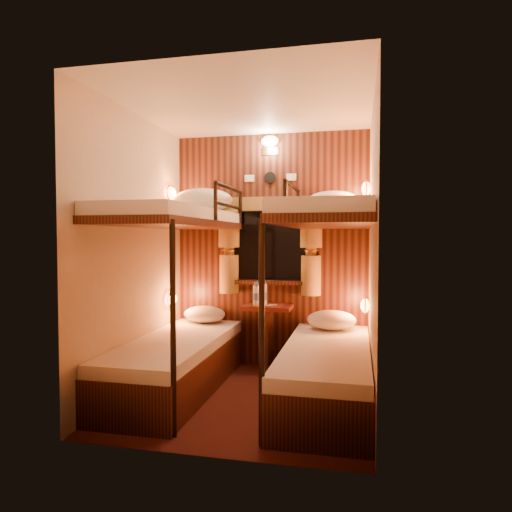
% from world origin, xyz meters
% --- Properties ---
extents(floor, '(2.10, 2.10, 0.00)m').
position_xyz_m(floor, '(0.00, 0.00, 0.00)').
color(floor, '#3A1010').
rests_on(floor, ground).
extents(ceiling, '(2.10, 2.10, 0.00)m').
position_xyz_m(ceiling, '(0.00, 0.00, 2.40)').
color(ceiling, silver).
rests_on(ceiling, wall_back).
extents(wall_back, '(2.40, 0.00, 2.40)m').
position_xyz_m(wall_back, '(0.00, 1.05, 1.20)').
color(wall_back, '#C6B293').
rests_on(wall_back, floor).
extents(wall_front, '(2.40, 0.00, 2.40)m').
position_xyz_m(wall_front, '(0.00, -1.05, 1.20)').
color(wall_front, '#C6B293').
rests_on(wall_front, floor).
extents(wall_left, '(0.00, 2.40, 2.40)m').
position_xyz_m(wall_left, '(-1.00, 0.00, 1.20)').
color(wall_left, '#C6B293').
rests_on(wall_left, floor).
extents(wall_right, '(0.00, 2.40, 2.40)m').
position_xyz_m(wall_right, '(1.00, 0.00, 1.20)').
color(wall_right, '#C6B293').
rests_on(wall_right, floor).
extents(back_panel, '(2.00, 0.03, 2.40)m').
position_xyz_m(back_panel, '(0.00, 1.04, 1.20)').
color(back_panel, black).
rests_on(back_panel, floor).
extents(bunk_left, '(0.72, 1.90, 1.82)m').
position_xyz_m(bunk_left, '(-0.65, 0.07, 0.56)').
color(bunk_left, black).
rests_on(bunk_left, floor).
extents(bunk_right, '(0.72, 1.90, 1.82)m').
position_xyz_m(bunk_right, '(0.65, 0.07, 0.56)').
color(bunk_right, black).
rests_on(bunk_right, floor).
extents(window, '(1.00, 0.12, 0.79)m').
position_xyz_m(window, '(0.00, 1.00, 1.18)').
color(window, black).
rests_on(window, back_panel).
extents(curtains, '(1.10, 0.22, 1.00)m').
position_xyz_m(curtains, '(0.00, 0.97, 1.26)').
color(curtains, olive).
rests_on(curtains, back_panel).
extents(back_fixtures, '(0.54, 0.09, 0.48)m').
position_xyz_m(back_fixtures, '(0.00, 1.00, 2.25)').
color(back_fixtures, black).
rests_on(back_fixtures, back_panel).
extents(reading_lamps, '(2.00, 0.20, 1.25)m').
position_xyz_m(reading_lamps, '(-0.00, 0.70, 1.24)').
color(reading_lamps, orange).
rests_on(reading_lamps, wall_left).
extents(table, '(0.50, 0.34, 0.66)m').
position_xyz_m(table, '(0.00, 0.85, 0.41)').
color(table, '#561413').
rests_on(table, floor).
extents(bottle_left, '(0.07, 0.07, 0.24)m').
position_xyz_m(bottle_left, '(-0.10, 0.80, 0.75)').
color(bottle_left, '#99BFE5').
rests_on(bottle_left, table).
extents(bottle_right, '(0.07, 0.07, 0.26)m').
position_xyz_m(bottle_right, '(-0.03, 0.83, 0.76)').
color(bottle_right, '#99BFE5').
rests_on(bottle_right, table).
extents(sachet_a, '(0.09, 0.07, 0.01)m').
position_xyz_m(sachet_a, '(0.06, 0.86, 0.65)').
color(sachet_a, silver).
rests_on(sachet_a, table).
extents(sachet_b, '(0.10, 0.09, 0.01)m').
position_xyz_m(sachet_b, '(0.04, 0.82, 0.65)').
color(sachet_b, silver).
rests_on(sachet_b, table).
extents(pillow_lower_left, '(0.44, 0.31, 0.17)m').
position_xyz_m(pillow_lower_left, '(-0.65, 0.82, 0.54)').
color(pillow_lower_left, silver).
rests_on(pillow_lower_left, bunk_left).
extents(pillow_lower_right, '(0.46, 0.33, 0.18)m').
position_xyz_m(pillow_lower_right, '(0.65, 0.73, 0.55)').
color(pillow_lower_right, silver).
rests_on(pillow_lower_right, bunk_right).
extents(pillow_upper_left, '(0.62, 0.44, 0.24)m').
position_xyz_m(pillow_upper_left, '(-0.65, 0.78, 1.71)').
color(pillow_upper_left, silver).
rests_on(pillow_upper_left, bunk_left).
extents(pillow_upper_right, '(0.50, 0.36, 0.20)m').
position_xyz_m(pillow_upper_right, '(0.65, 0.84, 1.69)').
color(pillow_upper_right, silver).
rests_on(pillow_upper_right, bunk_right).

